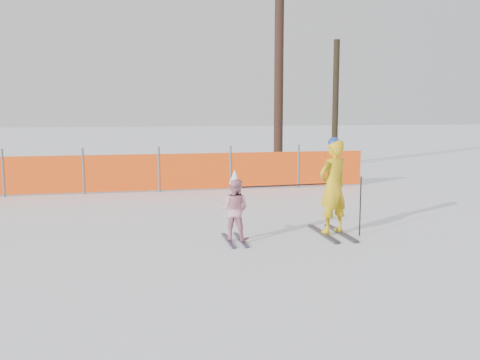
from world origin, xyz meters
TOP-DOWN VIEW (x-y plane):
  - ground at (0.00, 0.00)m, footprint 120.00×120.00m
  - adult at (1.64, 0.14)m, footprint 0.73×1.41m
  - child at (-0.20, 0.01)m, footprint 0.65×1.04m
  - ski_poles at (1.28, 0.02)m, footprint 2.17×0.22m
  - safety_fence at (-3.27, 5.84)m, footprint 15.95×0.06m
  - tree_trunks at (4.09, 10.29)m, footprint 2.90×1.34m

SIDE VIEW (x-z plane):
  - ground at x=0.00m, z-range 0.00..0.00m
  - safety_fence at x=-3.27m, z-range -0.07..1.18m
  - child at x=-0.20m, z-range -0.05..1.19m
  - ski_poles at x=1.28m, z-range 0.24..1.32m
  - adult at x=1.64m, z-range 0.00..1.77m
  - tree_trunks at x=4.09m, z-range -0.31..7.03m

